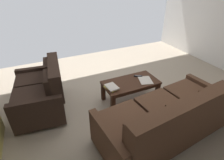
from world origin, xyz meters
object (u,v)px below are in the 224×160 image
object	(u,v)px
sofa_main	(168,119)
coffee_table	(131,85)
loveseat_near	(42,92)
loose_magazine	(145,80)
book_stack	(112,87)
tv_remote	(138,76)

from	to	relation	value
sofa_main	coffee_table	xyz separation A→B (m)	(-0.00, -1.06, -0.04)
sofa_main	loveseat_near	size ratio (longest dim) A/B	1.61
loose_magazine	loveseat_near	bearing A→B (deg)	2.06
coffee_table	loose_magazine	bearing A→B (deg)	165.27
sofa_main	book_stack	distance (m)	1.09
loveseat_near	coffee_table	world-z (taller)	loveseat_near
loveseat_near	book_stack	xyz separation A→B (m)	(-1.13, 0.48, 0.06)
tv_remote	loose_magazine	bearing A→B (deg)	103.75
book_stack	loose_magazine	distance (m)	0.70
loose_magazine	tv_remote	bearing A→B (deg)	-58.81
book_stack	tv_remote	world-z (taller)	book_stack
sofa_main	loveseat_near	world-z (taller)	sofa_main
book_stack	tv_remote	distance (m)	0.67
loveseat_near	coffee_table	size ratio (longest dim) A/B	1.24
loveseat_near	sofa_main	bearing A→B (deg)	136.27
coffee_table	loose_magazine	xyz separation A→B (m)	(-0.28, 0.07, 0.07)
tv_remote	coffee_table	bearing A→B (deg)	26.48
loveseat_near	book_stack	world-z (taller)	loveseat_near
sofa_main	coffee_table	world-z (taller)	sofa_main
sofa_main	loose_magazine	size ratio (longest dim) A/B	6.96
loveseat_near	tv_remote	world-z (taller)	loveseat_near
sofa_main	coffee_table	size ratio (longest dim) A/B	1.99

